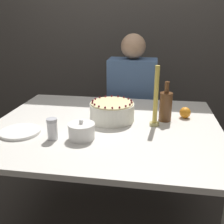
{
  "coord_description": "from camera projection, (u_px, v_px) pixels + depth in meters",
  "views": [
    {
      "loc": [
        0.27,
        -1.42,
        1.36
      ],
      "look_at": [
        0.03,
        0.07,
        0.82
      ],
      "focal_mm": 42.0,
      "sensor_mm": 36.0,
      "label": 1
    }
  ],
  "objects": [
    {
      "name": "dining_table",
      "position": [
        105.0,
        141.0,
        1.59
      ],
      "size": [
        1.34,
        1.11,
        0.76
      ],
      "color": "beige",
      "rests_on": "ground_plane"
    },
    {
      "name": "orange_fruit_0",
      "position": [
        115.0,
        101.0,
        1.88
      ],
      "size": [
        0.07,
        0.07,
        0.07
      ],
      "color": "orange",
      "rests_on": "dining_table"
    },
    {
      "name": "candle",
      "position": [
        156.0,
        101.0,
        1.49
      ],
      "size": [
        0.06,
        0.06,
        0.35
      ],
      "color": "tan",
      "rests_on": "dining_table"
    },
    {
      "name": "cake",
      "position": [
        112.0,
        111.0,
        1.6
      ],
      "size": [
        0.27,
        0.27,
        0.13
      ],
      "color": "white",
      "rests_on": "dining_table"
    },
    {
      "name": "plate_stack",
      "position": [
        20.0,
        132.0,
        1.44
      ],
      "size": [
        0.22,
        0.22,
        0.02
      ],
      "color": "white",
      "rests_on": "dining_table"
    },
    {
      "name": "person_man_blue_shirt",
      "position": [
        131.0,
        116.0,
        2.32
      ],
      "size": [
        0.4,
        0.34,
        1.25
      ],
      "rotation": [
        0.0,
        0.0,
        3.14
      ],
      "color": "#2D2D38",
      "rests_on": "ground_plane"
    },
    {
      "name": "orange_fruit_1",
      "position": [
        185.0,
        113.0,
        1.65
      ],
      "size": [
        0.07,
        0.07,
        0.07
      ],
      "color": "orange",
      "rests_on": "dining_table"
    },
    {
      "name": "sugar_bowl",
      "position": [
        82.0,
        131.0,
        1.36
      ],
      "size": [
        0.14,
        0.14,
        0.11
      ],
      "color": "white",
      "rests_on": "dining_table"
    },
    {
      "name": "sugar_shaker",
      "position": [
        52.0,
        129.0,
        1.35
      ],
      "size": [
        0.06,
        0.06,
        0.11
      ],
      "color": "white",
      "rests_on": "dining_table"
    },
    {
      "name": "wall_behind",
      "position": [
        130.0,
        25.0,
        2.68
      ],
      "size": [
        8.0,
        0.05,
        2.6
      ],
      "color": "#4C4742",
      "rests_on": "ground_plane"
    },
    {
      "name": "bottle",
      "position": [
        166.0,
        106.0,
        1.59
      ],
      "size": [
        0.08,
        0.08,
        0.24
      ],
      "color": "brown",
      "rests_on": "dining_table"
    }
  ]
}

